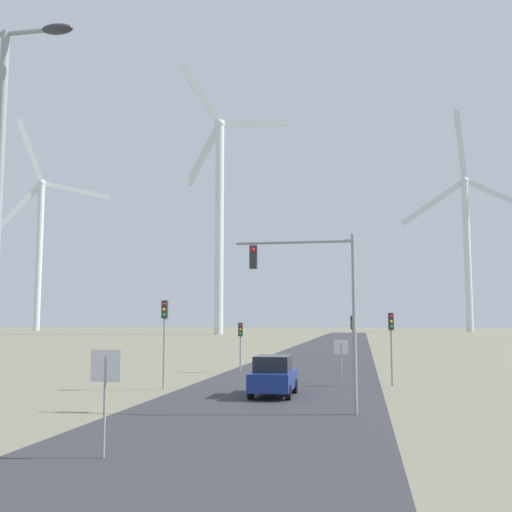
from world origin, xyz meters
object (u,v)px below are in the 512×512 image
object	(u,v)px
traffic_light_post_mid_left	(240,336)
wind_turbine_far_left	(40,238)
stop_sign_near	(105,382)
wind_turbine_left	(219,206)
traffic_light_mast_overhead	(314,286)
car_approaching	(274,376)
wind_turbine_center	(467,236)
traffic_light_post_near_right	(391,332)
traffic_light_post_near_left	(164,324)
stop_sign_far	(341,353)
traffic_light_post_mid_right	(353,331)

from	to	relation	value
traffic_light_post_mid_left	wind_turbine_far_left	bearing A→B (deg)	124.12
stop_sign_near	wind_turbine_left	xyz separation A→B (m)	(-29.18, 132.83, 30.75)
traffic_light_mast_overhead	car_approaching	size ratio (longest dim) A/B	1.62
wind_turbine_far_left	wind_turbine_center	distance (m)	144.39
traffic_light_post_near_right	traffic_light_mast_overhead	distance (m)	10.77
traffic_light_post_near_right	wind_turbine_far_left	bearing A→B (deg)	125.34
traffic_light_post_near_left	stop_sign_near	bearing A→B (deg)	-76.94
car_approaching	traffic_light_post_mid_left	bearing A→B (deg)	108.45
traffic_light_mast_overhead	car_approaching	xyz separation A→B (m)	(-2.27, 4.86, -3.80)
stop_sign_near	traffic_light_post_near_left	size ratio (longest dim) A/B	0.61
stop_sign_near	traffic_light_mast_overhead	bearing A→B (deg)	60.14
traffic_light_post_near_right	wind_turbine_far_left	distance (m)	196.12
wind_turbine_center	wind_turbine_left	bearing A→B (deg)	-143.25
traffic_light_mast_overhead	wind_turbine_far_left	size ratio (longest dim) A/B	0.09
car_approaching	wind_turbine_center	world-z (taller)	wind_turbine_center
car_approaching	traffic_light_post_near_left	bearing A→B (deg)	165.68
stop_sign_far	wind_turbine_left	size ratio (longest dim) A/B	0.03
stop_sign_far	traffic_light_post_near_left	distance (m)	10.08
stop_sign_far	wind_turbine_left	bearing A→B (deg)	106.89
traffic_light_post_mid_left	wind_turbine_center	distance (m)	167.23
stop_sign_near	traffic_light_post_mid_left	size ratio (longest dim) A/B	0.82
traffic_light_post_near_left	traffic_light_post_mid_left	bearing A→B (deg)	80.41
stop_sign_far	traffic_light_mast_overhead	xyz separation A→B (m)	(-0.58, -11.36, 3.06)
traffic_light_post_near_left	wind_turbine_far_left	distance (m)	192.97
wind_turbine_center	traffic_light_post_near_right	bearing A→B (deg)	-100.89
stop_sign_far	car_approaching	bearing A→B (deg)	-113.65
traffic_light_post_mid_right	wind_turbine_left	distance (m)	116.54
traffic_light_post_near_left	stop_sign_far	bearing A→B (deg)	30.38
stop_sign_near	wind_turbine_far_left	bearing A→B (deg)	120.58
stop_sign_far	traffic_light_post_near_right	xyz separation A→B (m)	(2.69, -1.27, 1.17)
traffic_light_mast_overhead	wind_turbine_far_left	bearing A→B (deg)	122.91
traffic_light_post_near_right	wind_turbine_far_left	world-z (taller)	wind_turbine_far_left
traffic_light_post_mid_left	wind_turbine_far_left	xyz separation A→B (m)	(-102.66, 151.48, 29.78)
stop_sign_far	stop_sign_near	bearing A→B (deg)	-105.05
traffic_light_post_near_right	car_approaching	xyz separation A→B (m)	(-5.54, -5.23, -1.90)
traffic_light_post_mid_right	traffic_light_mast_overhead	world-z (taller)	traffic_light_mast_overhead
traffic_light_post_near_left	traffic_light_post_mid_left	world-z (taller)	traffic_light_post_near_left
stop_sign_near	traffic_light_post_mid_left	bearing A→B (deg)	93.64
traffic_light_post_mid_right	stop_sign_far	bearing A→B (deg)	-95.11
traffic_light_post_near_left	traffic_light_post_near_right	size ratio (longest dim) A/B	1.16
wind_turbine_far_left	car_approaching	bearing A→B (deg)	-56.87
stop_sign_far	wind_turbine_center	distance (m)	171.02
stop_sign_far	wind_turbine_far_left	world-z (taller)	wind_turbine_far_left
traffic_light_post_near_right	car_approaching	distance (m)	7.85
stop_sign_near	wind_turbine_far_left	distance (m)	207.11
wind_turbine_far_left	wind_turbine_left	xyz separation A→B (m)	(75.06, -43.55, 0.43)
traffic_light_post_mid_left	traffic_light_mast_overhead	distance (m)	18.05
traffic_light_mast_overhead	wind_turbine_center	distance (m)	181.65
traffic_light_post_near_left	traffic_light_post_mid_right	bearing A→B (deg)	51.04
traffic_light_post_near_right	car_approaching	bearing A→B (deg)	-136.68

